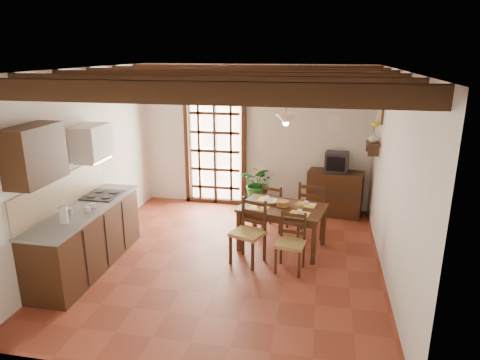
% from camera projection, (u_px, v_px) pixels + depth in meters
% --- Properties ---
extents(ground_plane, '(5.00, 5.00, 0.00)m').
position_uv_depth(ground_plane, '(229.00, 260.00, 6.48)').
color(ground_plane, brown).
extents(room_shell, '(4.52, 5.02, 2.81)m').
position_uv_depth(room_shell, '(228.00, 142.00, 5.96)').
color(room_shell, silver).
rests_on(room_shell, ground_plane).
extents(ceiling_beams, '(4.50, 4.34, 0.20)m').
position_uv_depth(ceiling_beams, '(227.00, 78.00, 5.70)').
color(ceiling_beams, black).
rests_on(ceiling_beams, room_shell).
extents(french_door, '(1.26, 0.11, 2.32)m').
position_uv_depth(french_door, '(215.00, 147.00, 8.59)').
color(french_door, white).
rests_on(french_door, ground_plane).
extents(kitchen_counter, '(0.64, 2.25, 1.38)m').
position_uv_depth(kitchen_counter, '(87.00, 237.00, 6.14)').
color(kitchen_counter, '#321D10').
rests_on(kitchen_counter, ground_plane).
extents(upper_cabinet, '(0.35, 0.80, 0.70)m').
position_uv_depth(upper_cabinet, '(34.00, 155.00, 5.10)').
color(upper_cabinet, '#321D10').
rests_on(upper_cabinet, room_shell).
extents(range_hood, '(0.38, 0.60, 0.54)m').
position_uv_depth(range_hood, '(91.00, 143.00, 6.30)').
color(range_hood, white).
rests_on(range_hood, room_shell).
extents(counter_items, '(0.50, 1.43, 0.25)m').
position_uv_depth(counter_items, '(86.00, 203.00, 6.08)').
color(counter_items, black).
rests_on(counter_items, kitchen_counter).
extents(dining_table, '(1.43, 1.07, 0.70)m').
position_uv_depth(dining_table, '(282.00, 212.00, 6.71)').
color(dining_table, '#3C2213').
rests_on(dining_table, ground_plane).
extents(chair_near_left, '(0.56, 0.55, 0.95)m').
position_uv_depth(chair_near_left, '(248.00, 244.00, 6.33)').
color(chair_near_left, '#A68C46').
rests_on(chair_near_left, ground_plane).
extents(chair_near_right, '(0.44, 0.43, 0.85)m').
position_uv_depth(chair_near_right, '(290.00, 253.00, 6.11)').
color(chair_near_right, '#A68C46').
rests_on(chair_near_right, ground_plane).
extents(chair_far_left, '(0.49, 0.48, 0.85)m').
position_uv_depth(chair_far_left, '(275.00, 215.00, 7.51)').
color(chair_far_left, '#A68C46').
rests_on(chair_far_left, ground_plane).
extents(chair_far_right, '(0.50, 0.48, 0.98)m').
position_uv_depth(chair_far_right, '(311.00, 218.00, 7.27)').
color(chair_far_right, '#A68C46').
rests_on(chair_far_right, ground_plane).
extents(table_setting, '(0.94, 0.63, 0.09)m').
position_uv_depth(table_setting, '(283.00, 208.00, 6.69)').
color(table_setting, yellow).
rests_on(table_setting, dining_table).
extents(table_bowl, '(0.24, 0.24, 0.05)m').
position_uv_depth(table_bowl, '(270.00, 202.00, 6.80)').
color(table_bowl, white).
rests_on(table_bowl, dining_table).
extents(sideboard, '(1.07, 0.62, 0.86)m').
position_uv_depth(sideboard, '(335.00, 193.00, 8.16)').
color(sideboard, '#321D10').
rests_on(sideboard, ground_plane).
extents(crt_tv, '(0.46, 0.43, 0.36)m').
position_uv_depth(crt_tv, '(337.00, 162.00, 7.98)').
color(crt_tv, black).
rests_on(crt_tv, sideboard).
extents(fuse_box, '(0.25, 0.03, 0.32)m').
position_uv_depth(fuse_box, '(334.00, 122.00, 8.04)').
color(fuse_box, white).
rests_on(fuse_box, room_shell).
extents(plant_pot, '(0.38, 0.38, 0.23)m').
position_uv_depth(plant_pot, '(259.00, 205.00, 8.46)').
color(plant_pot, maroon).
rests_on(plant_pot, ground_plane).
extents(potted_plant, '(2.12, 1.95, 1.97)m').
position_uv_depth(potted_plant, '(259.00, 183.00, 8.33)').
color(potted_plant, '#144C19').
rests_on(potted_plant, ground_plane).
extents(wall_shelf, '(0.20, 0.42, 0.20)m').
position_uv_depth(wall_shelf, '(373.00, 146.00, 7.16)').
color(wall_shelf, '#321D10').
rests_on(wall_shelf, room_shell).
extents(shelf_vase, '(0.15, 0.15, 0.15)m').
position_uv_depth(shelf_vase, '(374.00, 138.00, 7.12)').
color(shelf_vase, '#B2BFB2').
rests_on(shelf_vase, wall_shelf).
extents(shelf_flowers, '(0.14, 0.14, 0.36)m').
position_uv_depth(shelf_flowers, '(375.00, 125.00, 7.06)').
color(shelf_flowers, yellow).
rests_on(shelf_flowers, shelf_vase).
extents(framed_picture, '(0.03, 0.32, 0.32)m').
position_uv_depth(framed_picture, '(381.00, 114.00, 6.99)').
color(framed_picture, brown).
rests_on(framed_picture, room_shell).
extents(pendant_lamp, '(0.36, 0.36, 0.84)m').
position_uv_depth(pendant_lamp, '(286.00, 118.00, 6.38)').
color(pendant_lamp, black).
rests_on(pendant_lamp, room_shell).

